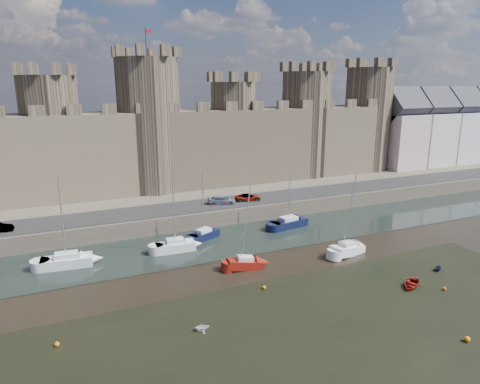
{
  "coord_description": "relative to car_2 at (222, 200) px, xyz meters",
  "views": [
    {
      "loc": [
        -14.0,
        -27.83,
        21.42
      ],
      "look_at": [
        7.9,
        22.0,
        7.43
      ],
      "focal_mm": 32.0,
      "sensor_mm": 36.0,
      "label": 1
    }
  ],
  "objects": [
    {
      "name": "ground",
      "position": [
        -9.83,
        -33.61,
        -3.16
      ],
      "size": [
        160.0,
        160.0,
        0.0
      ],
      "primitive_type": "plane",
      "color": "black",
      "rests_on": "ground"
    },
    {
      "name": "water_channel",
      "position": [
        -9.83,
        -9.61,
        -3.12
      ],
      "size": [
        160.0,
        12.0,
        0.08
      ],
      "primitive_type": "cube",
      "color": "black",
      "rests_on": "ground"
    },
    {
      "name": "quay",
      "position": [
        -9.83,
        26.39,
        -1.91
      ],
      "size": [
        160.0,
        60.0,
        2.5
      ],
      "primitive_type": "cube",
      "color": "#4C443A",
      "rests_on": "ground"
    },
    {
      "name": "road",
      "position": [
        -9.83,
        0.39,
        -0.61
      ],
      "size": [
        160.0,
        7.0,
        0.1
      ],
      "primitive_type": "cube",
      "color": "black",
      "rests_on": "quay"
    },
    {
      "name": "castle",
      "position": [
        -10.46,
        14.39,
        8.52
      ],
      "size": [
        108.5,
        11.0,
        29.0
      ],
      "color": "#42382B",
      "rests_on": "quay"
    },
    {
      "name": "townhouses",
      "position": [
        61.67,
        12.39,
        7.43
      ],
      "size": [
        35.5,
        9.05,
        18.13
      ],
      "color": "beige",
      "rests_on": "quay"
    },
    {
      "name": "car_2",
      "position": [
        0.0,
        0.0,
        0.0
      ],
      "size": [
        4.85,
        3.03,
        1.31
      ],
      "primitive_type": "imported",
      "rotation": [
        0.0,
        0.0,
        1.29
      ],
      "color": "gray",
      "rests_on": "quay"
    },
    {
      "name": "car_3",
      "position": [
        4.67,
        0.08,
        -0.07
      ],
      "size": [
        4.51,
        2.63,
        1.18
      ],
      "primitive_type": "imported",
      "rotation": [
        0.0,
        0.0,
        1.41
      ],
      "color": "gray",
      "rests_on": "quay"
    },
    {
      "name": "sailboat_0",
      "position": [
        -23.74,
        -9.86,
        -2.32
      ],
      "size": [
        6.02,
        2.84,
        10.89
      ],
      "rotation": [
        0.0,
        0.0,
        -0.1
      ],
      "color": "silver",
      "rests_on": "ground"
    },
    {
      "name": "sailboat_1",
      "position": [
        -5.69,
        -7.56,
        -2.4
      ],
      "size": [
        4.96,
        3.57,
        9.29
      ],
      "rotation": [
        0.0,
        0.0,
        0.43
      ],
      "color": "black",
      "rests_on": "ground"
    },
    {
      "name": "sailboat_2",
      "position": [
        -10.59,
        -10.37,
        -2.3
      ],
      "size": [
        5.15,
        2.24,
        10.9
      ],
      "rotation": [
        0.0,
        0.0,
        -0.05
      ],
      "color": "white",
      "rests_on": "ground"
    },
    {
      "name": "sailboat_3",
      "position": [
        7.73,
        -7.98,
        -2.36
      ],
      "size": [
        6.22,
        3.27,
        10.38
      ],
      "rotation": [
        0.0,
        0.0,
        0.17
      ],
      "color": "black",
      "rests_on": "ground"
    },
    {
      "name": "sailboat_4",
      "position": [
        -4.43,
        -18.84,
        -2.42
      ],
      "size": [
        4.45,
        2.26,
        9.96
      ],
      "rotation": [
        0.0,
        0.0,
        -0.15
      ],
      "color": "maroon",
      "rests_on": "ground"
    },
    {
      "name": "sailboat_5",
      "position": [
        9.31,
        -20.18,
        -2.38
      ],
      "size": [
        5.33,
        3.1,
        10.82
      ],
      "rotation": [
        0.0,
        0.0,
        0.24
      ],
      "color": "white",
      "rests_on": "ground"
    },
    {
      "name": "dinghy_3",
      "position": [
        -13.35,
        -29.21,
        -2.79
      ],
      "size": [
        1.47,
        1.29,
        0.73
      ],
      "primitive_type": "imported",
      "rotation": [
        1.57,
        0.0,
        1.5
      ],
      "color": "white",
      "rests_on": "ground"
    },
    {
      "name": "dinghy_4",
      "position": [
        10.0,
        -30.34,
        -2.85
      ],
      "size": [
        3.62,
        3.33,
        0.61
      ],
      "primitive_type": "imported",
      "rotation": [
        1.57,
        0.0,
        5.25
      ],
      "color": "maroon",
      "rests_on": "ground"
    },
    {
      "name": "dinghy_7",
      "position": [
        15.98,
        -28.5,
        -2.78
      ],
      "size": [
        1.71,
        1.58,
        0.75
      ],
      "primitive_type": "imported",
      "rotation": [
        1.57,
        0.0,
        1.86
      ],
      "color": "black",
      "rests_on": "ground"
    },
    {
      "name": "buoy_1",
      "position": [
        -25.21,
        -26.55,
        -2.94
      ],
      "size": [
        0.42,
        0.42,
        0.42
      ],
      "primitive_type": "sphere",
      "color": "orange",
      "rests_on": "ground"
    },
    {
      "name": "buoy_2",
      "position": [
        6.76,
        -39.89,
        -2.9
      ],
      "size": [
        0.5,
        0.5,
        0.5
      ],
      "primitive_type": "sphere",
      "color": "orange",
      "rests_on": "ground"
    },
    {
      "name": "buoy_3",
      "position": [
        -4.72,
        -24.39,
        -2.95
      ],
      "size": [
        0.4,
        0.4,
        0.4
      ],
      "primitive_type": "sphere",
      "color": "orange",
      "rests_on": "ground"
    },
    {
      "name": "buoy_5",
      "position": [
        12.64,
        -32.34,
        -2.95
      ],
      "size": [
        0.42,
        0.42,
        0.42
      ],
      "primitive_type": "sphere",
      "color": "#FF650B",
      "rests_on": "ground"
    }
  ]
}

